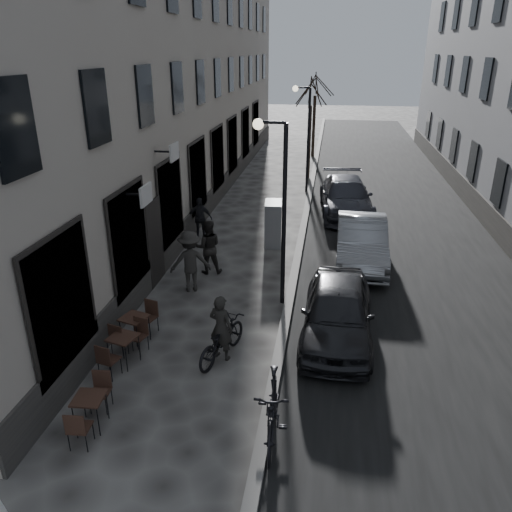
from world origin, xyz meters
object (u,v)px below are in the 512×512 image
(bistro_set_c, at_px, (135,327))
(bicycle, at_px, (221,339))
(car_near, at_px, (338,311))
(car_mid, at_px, (361,241))
(bistro_set_a, at_px, (90,409))
(car_far, at_px, (346,197))
(streetlamp_near, at_px, (278,195))
(pedestrian_far, at_px, (200,218))
(moped, at_px, (272,408))
(tree_far, at_px, (316,83))
(streetlamp_far, at_px, (305,128))
(pedestrian_mid, at_px, (190,261))
(pedestrian_near, at_px, (208,247))
(utility_cabinet, at_px, (273,224))
(tree_near, at_px, (311,90))
(bistro_set_b, at_px, (124,347))

(bistro_set_c, xyz_separation_m, bicycle, (2.22, -0.32, 0.06))
(car_near, relative_size, car_mid, 0.93)
(bistro_set_a, height_order, car_near, car_near)
(car_mid, height_order, car_far, car_far)
(streetlamp_near, distance_m, car_near, 3.38)
(streetlamp_near, bearing_deg, pedestrian_far, 126.24)
(bistro_set_c, height_order, car_far, car_far)
(bistro_set_a, height_order, bicycle, bicycle)
(bistro_set_a, xyz_separation_m, car_far, (4.96, 14.23, 0.34))
(bistro_set_a, xyz_separation_m, moped, (3.43, 0.26, 0.22))
(tree_far, bearing_deg, bistro_set_c, -97.81)
(streetlamp_far, bearing_deg, car_far, -58.43)
(pedestrian_far, distance_m, car_near, 8.12)
(car_far, bearing_deg, pedestrian_mid, -123.51)
(streetlamp_near, xyz_separation_m, car_far, (2.05, 8.67, -2.41))
(pedestrian_near, distance_m, car_near, 5.27)
(utility_cabinet, height_order, car_near, utility_cabinet)
(car_mid, bearing_deg, moped, -101.99)
(bistro_set_a, bearing_deg, streetlamp_near, 58.39)
(streetlamp_near, distance_m, tree_near, 15.08)
(bicycle, distance_m, car_near, 2.95)
(tree_far, distance_m, car_near, 23.03)
(tree_near, xyz_separation_m, car_far, (1.98, -6.33, -3.91))
(streetlamp_far, distance_m, car_far, 4.59)
(bistro_set_c, relative_size, car_near, 0.35)
(car_near, relative_size, car_far, 0.82)
(bicycle, relative_size, pedestrian_far, 1.16)
(bistro_set_c, xyz_separation_m, car_mid, (5.64, 5.90, 0.32))
(tree_near, height_order, car_near, tree_near)
(bistro_set_a, xyz_separation_m, car_mid, (5.38, 8.85, 0.34))
(bistro_set_b, bearing_deg, streetlamp_far, 93.62)
(utility_cabinet, xyz_separation_m, car_mid, (3.10, -1.20, -0.06))
(bistro_set_a, xyz_separation_m, pedestrian_mid, (0.31, 5.96, 0.51))
(pedestrian_far, bearing_deg, moped, -72.98)
(streetlamp_near, height_order, car_far, streetlamp_near)
(bistro_set_a, distance_m, utility_cabinet, 10.31)
(bistro_set_c, xyz_separation_m, car_near, (4.86, 0.99, 0.29))
(bistro_set_b, xyz_separation_m, pedestrian_mid, (0.50, 3.90, 0.49))
(tree_near, height_order, moped, tree_near)
(tree_far, relative_size, bistro_set_a, 4.12)
(streetlamp_far, height_order, bistro_set_b, streetlamp_far)
(pedestrian_mid, relative_size, car_mid, 0.40)
(pedestrian_near, bearing_deg, streetlamp_near, 130.97)
(streetlamp_near, xyz_separation_m, pedestrian_mid, (-2.59, 0.39, -2.23))
(pedestrian_far, height_order, car_mid, pedestrian_far)
(bistro_set_b, xyz_separation_m, pedestrian_far, (-0.34, 8.18, 0.37))
(tree_near, xyz_separation_m, car_near, (1.62, -16.63, -3.94))
(streetlamp_near, relative_size, car_near, 1.20)
(car_mid, relative_size, moped, 2.16)
(bistro_set_b, height_order, bistro_set_c, bistro_set_c)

